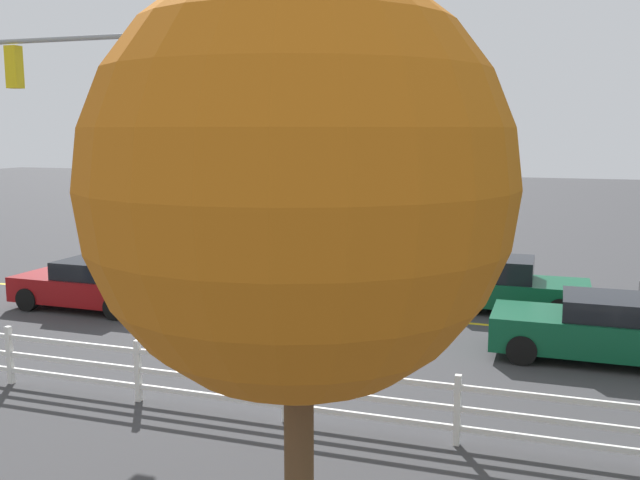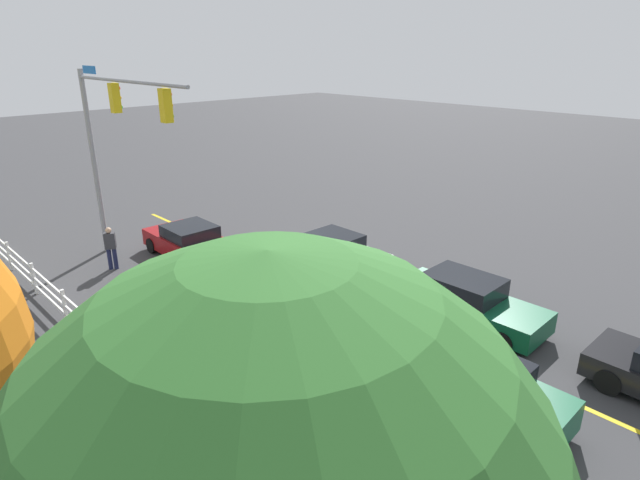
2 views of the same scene
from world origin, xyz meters
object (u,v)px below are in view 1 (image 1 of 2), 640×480
object	(u,v)px
car_0	(497,285)
car_3	(304,273)
car_1	(597,329)
tree_1	(298,186)
car_4	(92,284)

from	to	relation	value
car_0	car_3	distance (m)	5.71
car_1	car_3	xyz separation A→B (m)	(8.12, -3.87, -0.02)
car_1	tree_1	world-z (taller)	tree_1
car_0	car_4	size ratio (longest dim) A/B	1.12
car_0	car_3	size ratio (longest dim) A/B	1.18
car_1	car_4	size ratio (longest dim) A/B	1.03
car_0	car_1	xyz separation A→B (m)	(-2.41, 3.74, -0.02)
car_1	tree_1	bearing A→B (deg)	72.06
car_1	car_4	world-z (taller)	car_1
car_3	car_4	distance (m)	6.10
car_0	tree_1	world-z (taller)	tree_1
car_1	tree_1	distance (m)	11.03
car_3	car_4	xyz separation A→B (m)	(5.02, 3.46, 0.01)
tree_1	car_4	bearing A→B (deg)	-45.92
car_0	car_3	world-z (taller)	car_0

